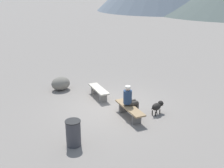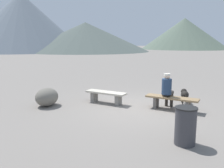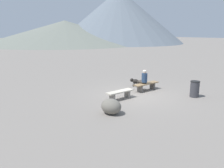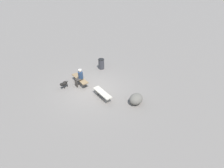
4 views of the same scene
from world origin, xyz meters
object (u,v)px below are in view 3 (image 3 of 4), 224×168
(bench_left, at_px, (120,93))
(dog, at_px, (135,81))
(seated_person, at_px, (143,79))
(bench_right, at_px, (146,85))
(trash_bin, at_px, (195,89))
(boulder, at_px, (111,106))

(bench_left, distance_m, dog, 3.00)
(seated_person, height_order, dog, seated_person)
(bench_right, bearing_deg, trash_bin, -68.85)
(bench_right, xyz_separation_m, trash_bin, (0.68, -2.68, 0.10))
(bench_left, distance_m, bench_right, 2.44)
(boulder, bearing_deg, dog, 26.47)
(bench_right, height_order, dog, dog)
(bench_left, bearing_deg, bench_right, 7.91)
(seated_person, distance_m, trash_bin, 2.93)
(trash_bin, distance_m, boulder, 5.20)
(trash_bin, relative_size, boulder, 0.94)
(dog, distance_m, boulder, 5.16)
(dog, bearing_deg, bench_right, 151.41)
(dog, bearing_deg, trash_bin, 172.63)
(dog, bearing_deg, seated_person, 140.87)
(dog, distance_m, trash_bin, 3.83)
(seated_person, height_order, boulder, seated_person)
(bench_right, height_order, trash_bin, trash_bin)
(seated_person, bearing_deg, dog, 69.70)
(bench_right, bearing_deg, bench_left, -172.09)
(trash_bin, bearing_deg, seated_person, 107.18)
(bench_left, relative_size, dog, 2.33)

